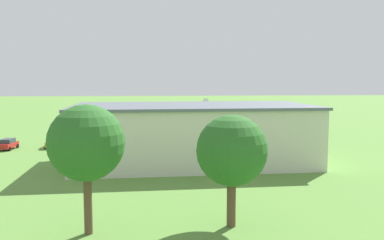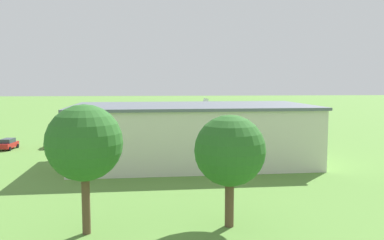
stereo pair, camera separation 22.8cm
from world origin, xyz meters
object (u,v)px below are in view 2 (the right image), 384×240
Objects in this scene: biplane at (193,109)px; tree_by_windsock at (230,151)px; person_beside_truck at (186,137)px; tree_near_perimeter_road at (84,143)px; car_orange at (52,142)px; person_watching_takeoff at (120,139)px; car_red at (8,144)px; windsock at (175,109)px; hangar at (192,134)px; car_blue at (91,142)px; truck_flatbed_blue at (271,133)px; person_near_hangar_door at (224,139)px.

biplane is 1.01× the size of tree_by_windsock.
person_beside_truck is 0.19× the size of tree_near_perimeter_road.
car_orange is 10.77m from person_watching_takeoff.
biplane is at bearing -99.58° from person_beside_truck.
car_orange is at bearing 36.04° from biplane.
tree_by_windsock reaches higher than person_watching_takeoff.
car_red is 2.30× the size of person_beside_truck.
tree_near_perimeter_road is 59.18m from windsock.
hangar is 3.70× the size of biplane.
hangar is at bearing 124.04° from person_watching_takeoff.
car_blue is 16.04m from person_beside_truck.
windsock is (3.49, -3.69, -0.19)m from biplane.
car_red is 0.62× the size of truck_flatbed_blue.
car_blue is 39.73m from tree_by_windsock.
person_near_hangar_door is 0.17× the size of tree_near_perimeter_road.
tree_near_perimeter_road reaches higher than person_watching_takeoff.
tree_by_windsock is at bearing 81.00° from person_near_hangar_door.
windsock is (-10.17, -18.72, 3.73)m from person_watching_takeoff.
windsock reaches higher than person_near_hangar_door.
tree_near_perimeter_road reaches higher than truck_flatbed_blue.
tree_by_windsock is at bearing 106.51° from person_watching_takeoff.
person_watching_takeoff reaches higher than person_near_hangar_door.
person_beside_truck is 0.21× the size of tree_by_windsock.
tree_by_windsock is at bearing 69.61° from truck_flatbed_blue.
windsock is (-14.51, -21.89, 3.75)m from car_blue.
person_beside_truck is at bearing -176.65° from person_watching_takeoff.
car_orange is at bearing 3.56° from person_near_hangar_door.
car_orange is at bearing -5.98° from car_blue.
hangar is at bearing 156.07° from car_red.
truck_flatbed_blue is (-14.84, -14.89, -2.07)m from hangar.
tree_by_windsock is at bearing -176.97° from tree_near_perimeter_road.
car_orange is 0.68× the size of truck_flatbed_blue.
hangar is at bearing 147.49° from car_orange.
person_beside_truck reaches higher than car_red.
car_blue reaches higher than car_red.
biplane reaches higher than car_orange.
tree_near_perimeter_road reaches higher than car_blue.
tree_by_windsock is (-11.63, 39.24, 4.71)m from person_watching_takeoff.
car_blue is at bearing 56.46° from windsock.
tree_near_perimeter_road reaches higher than hangar.
biplane reaches higher than windsock.
truck_flatbed_blue is 14.67m from person_beside_truck.
person_near_hangar_door is at bearing 104.41° from biplane.
person_beside_truck is 0.34× the size of windsock.
car_orange is at bearing -168.63° from car_red.
person_beside_truck is at bearing -170.96° from car_red.
hangar is at bearing 139.60° from car_blue.
car_red is (12.54, 0.65, -0.02)m from car_blue.
person_near_hangar_door is at bearing -112.67° from tree_near_perimeter_road.
car_orange is 29.86m from windsock.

